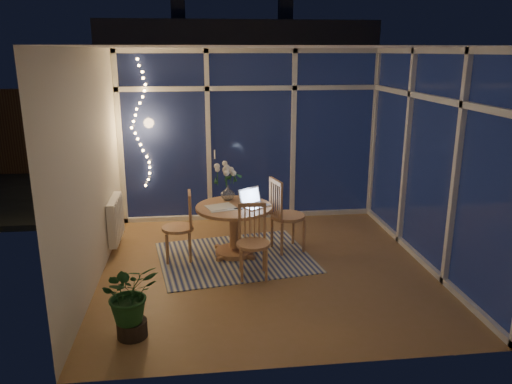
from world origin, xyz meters
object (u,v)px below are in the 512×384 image
Objects in this scene: chair_right at (288,214)px; potted_plant at (130,299)px; dining_table at (234,231)px; laptop at (256,197)px; flower_vase at (228,192)px; chair_left at (178,226)px; chair_front at (253,242)px.

chair_right is 2.62m from potted_plant.
laptop is (0.27, -0.05, 0.45)m from dining_table.
dining_table is 0.53m from laptop.
chair_right is 0.54m from laptop.
potted_plant is at bearing -116.07° from flower_vase.
potted_plant is at bearing -161.76° from laptop.
chair_left reaches higher than flower_vase.
flower_vase reaches higher than dining_table.
flower_vase is 2.38m from potted_plant.
dining_table is 1.28× the size of potted_plant.
chair_right is at bearing 93.58° from chair_left.
laptop is at bearing 82.65° from chair_front.
dining_table is 0.73m from chair_front.
laptop is at bearing -11.04° from dining_table.
chair_left is 1.08m from chair_front.
chair_right is (0.71, 0.07, 0.17)m from dining_table.
laptop reaches higher than chair_left.
chair_left reaches higher than chair_front.
chair_right is at bearing 56.70° from chair_front.
flower_vase reaches higher than potted_plant.
chair_left is 0.81m from flower_vase.
chair_right reaches higher than laptop.
dining_table is 0.73m from chair_left.
flower_vase is (0.65, 0.36, 0.32)m from chair_left.
potted_plant is (-0.38, -1.75, -0.07)m from chair_left.
dining_table is at bearing 134.88° from laptop.
chair_left is 1.02× the size of chair_front.
chair_front reaches higher than potted_plant.
flower_vase is (-0.77, 0.22, 0.27)m from chair_right.
laptop is (0.11, 0.65, 0.35)m from chair_front.
chair_left reaches higher than potted_plant.
chair_front is 4.18× the size of flower_vase.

